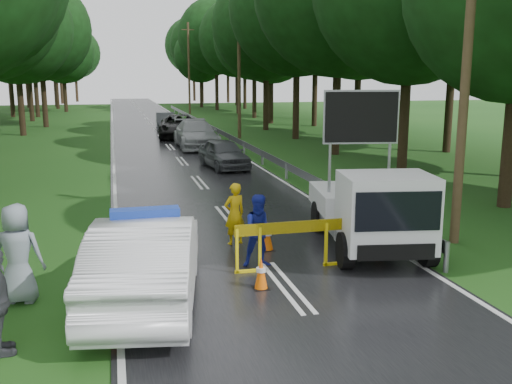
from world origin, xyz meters
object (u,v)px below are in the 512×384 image
object	(u,v)px
barrier	(294,233)
queue_car_third	(179,126)
police_sedan	(147,260)
queue_car_fourth	(165,121)
queue_car_first	(224,154)
work_truck	(371,209)
officer	(235,214)
queue_car_second	(196,134)
civilian	(260,231)

from	to	relation	value
barrier	queue_car_third	bearing A→B (deg)	88.28
police_sedan	queue_car_fourth	bearing A→B (deg)	-86.07
barrier	queue_car_first	distance (m)	14.49
work_truck	officer	world-z (taller)	work_truck
police_sedan	queue_car_second	world-z (taller)	police_sedan
queue_car_first	queue_car_fourth	world-z (taller)	queue_car_first
police_sedan	barrier	distance (m)	3.48
police_sedan	queue_car_fourth	xyz separation A→B (m)	(3.62, 36.11, -0.18)
officer	queue_car_second	size ratio (longest dim) A/B	0.29
police_sedan	queue_car_second	size ratio (longest dim) A/B	0.95
work_truck	queue_car_first	bearing A→B (deg)	104.07
queue_car_third	work_truck	bearing A→B (deg)	-79.71
queue_car_third	barrier	bearing A→B (deg)	-84.51
queue_car_fourth	queue_car_first	bearing A→B (deg)	-84.91
barrier	queue_car_first	size ratio (longest dim) A/B	0.67
barrier	queue_car_second	distance (m)	22.33
officer	queue_car_fourth	size ratio (longest dim) A/B	0.40
queue_car_second	work_truck	bearing A→B (deg)	-86.86
queue_car_first	queue_car_second	size ratio (longest dim) A/B	0.71
work_truck	barrier	size ratio (longest dim) A/B	1.90
police_sedan	work_truck	xyz separation A→B (m)	(5.59, 2.12, 0.20)
civilian	queue_car_fourth	size ratio (longest dim) A/B	0.41
queue_car_second	queue_car_fourth	bearing A→B (deg)	92.82
work_truck	queue_car_second	world-z (taller)	work_truck
queue_car_first	officer	bearing A→B (deg)	-106.93
officer	work_truck	bearing A→B (deg)	140.21
civilian	queue_car_third	distance (m)	27.94
work_truck	queue_car_third	world-z (taller)	work_truck
work_truck	queue_car_third	distance (m)	27.40
work_truck	officer	bearing A→B (deg)	167.82
queue_car_third	queue_car_first	bearing A→B (deg)	-81.02
police_sedan	queue_car_third	bearing A→B (deg)	-88.03
barrier	queue_car_third	size ratio (longest dim) A/B	0.47
civilian	queue_car_fourth	xyz separation A→B (m)	(1.00, 34.55, -0.16)
civilian	officer	bearing A→B (deg)	99.24
officer	queue_car_fourth	distance (m)	32.76
queue_car_third	queue_car_fourth	bearing A→B (deg)	99.94
police_sedan	civilian	world-z (taller)	police_sedan
work_truck	queue_car_fourth	xyz separation A→B (m)	(-1.98, 34.00, -0.38)
officer	queue_car_third	size ratio (longest dim) A/B	0.28
queue_car_first	queue_car_third	bearing A→B (deg)	84.76
barrier	queue_car_fourth	xyz separation A→B (m)	(0.34, 34.96, -0.17)
work_truck	queue_car_second	bearing A→B (deg)	102.78
barrier	queue_car_fourth	size ratio (longest dim) A/B	0.66
barrier	queue_car_second	xyz separation A→B (m)	(1.03, 22.31, -0.02)
civilian	queue_car_second	bearing A→B (deg)	88.11
police_sedan	queue_car_third	xyz separation A→B (m)	(3.97, 29.46, -0.05)
queue_car_second	queue_car_fourth	size ratio (longest dim) A/B	1.38
civilian	queue_car_first	world-z (taller)	civilian
barrier	queue_car_first	bearing A→B (deg)	84.94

